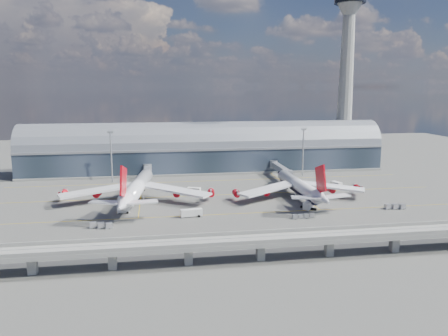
{
  "coord_description": "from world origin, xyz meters",
  "views": [
    {
      "loc": [
        -27.87,
        -166.65,
        47.28
      ],
      "look_at": [
        0.01,
        10.0,
        14.0
      ],
      "focal_mm": 35.0,
      "sensor_mm": 36.0,
      "label": 1
    }
  ],
  "objects": [
    {
      "name": "terminal",
      "position": [
        0.0,
        77.99,
        11.34
      ],
      "size": [
        200.0,
        30.0,
        28.0
      ],
      "color": "#212B37",
      "rests_on": "ground"
    },
    {
      "name": "service_truck_2",
      "position": [
        -15.51,
        -11.32,
        1.51
      ],
      "size": [
        8.21,
        3.2,
        2.9
      ],
      "rotation": [
        0.0,
        0.0,
        1.69
      ],
      "color": "silver",
      "rests_on": "ground"
    },
    {
      "name": "jet_bridge_right",
      "position": [
        36.33,
        51.18,
        5.18
      ],
      "size": [
        4.4,
        32.0,
        7.25
      ],
      "color": "gray",
      "rests_on": "ground"
    },
    {
      "name": "airliner_left",
      "position": [
        -36.34,
        12.63,
        5.94
      ],
      "size": [
        64.91,
        68.27,
        20.81
      ],
      "rotation": [
        0.0,
        0.0,
        -0.13
      ],
      "color": "white",
      "rests_on": "ground"
    },
    {
      "name": "service_truck_1",
      "position": [
        -40.74,
        -2.52,
        1.38
      ],
      "size": [
        4.85,
        2.62,
        2.73
      ],
      "rotation": [
        0.0,
        0.0,
        1.64
      ],
      "color": "silver",
      "rests_on": "ground"
    },
    {
      "name": "service_truck_3",
      "position": [
        30.73,
        -8.35,
        1.58
      ],
      "size": [
        5.99,
        6.46,
        3.09
      ],
      "rotation": [
        0.0,
        0.0,
        -0.7
      ],
      "color": "silver",
      "rests_on": "ground"
    },
    {
      "name": "jet_bridge_left",
      "position": [
        -32.55,
        53.12,
        5.18
      ],
      "size": [
        4.4,
        28.0,
        7.25
      ],
      "color": "gray",
      "rests_on": "ground"
    },
    {
      "name": "service_truck_5",
      "position": [
        -11.45,
        24.0,
        1.44
      ],
      "size": [
        6.26,
        4.32,
        2.82
      ],
      "rotation": [
        0.0,
        0.0,
        1.18
      ],
      "color": "silver",
      "rests_on": "ground"
    },
    {
      "name": "airliner_right",
      "position": [
        32.86,
        8.75,
        5.01
      ],
      "size": [
        58.19,
        60.8,
        19.33
      ],
      "rotation": [
        0.0,
        0.0,
        0.02
      ],
      "color": "white",
      "rests_on": "ground"
    },
    {
      "name": "control_tower",
      "position": [
        85.0,
        83.0,
        51.64
      ],
      "size": [
        19.0,
        19.0,
        103.0
      ],
      "color": "gray",
      "rests_on": "ground"
    },
    {
      "name": "floodlight_mast_right",
      "position": [
        50.0,
        55.0,
        13.63
      ],
      "size": [
        3.0,
        0.7,
        25.7
      ],
      "color": "gray",
      "rests_on": "ground"
    },
    {
      "name": "service_truck_4",
      "position": [
        55.92,
        23.7,
        1.63
      ],
      "size": [
        4.32,
        6.12,
        3.23
      ],
      "rotation": [
        0.0,
        0.0,
        0.35
      ],
      "color": "silver",
      "rests_on": "ground"
    },
    {
      "name": "taxi_lines",
      "position": [
        0.0,
        22.11,
        0.01
      ],
      "size": [
        200.0,
        80.12,
        0.01
      ],
      "color": "gold",
      "rests_on": "ground"
    },
    {
      "name": "cargo_train_1",
      "position": [
        24.85,
        -19.46,
        0.77
      ],
      "size": [
        8.92,
        2.47,
        1.47
      ],
      "rotation": [
        0.0,
        0.0,
        1.45
      ],
      "color": "gray",
      "rests_on": "ground"
    },
    {
      "name": "ground",
      "position": [
        0.0,
        0.0,
        0.0
      ],
      "size": [
        500.0,
        500.0,
        0.0
      ],
      "primitive_type": "plane",
      "color": "#474744",
      "rests_on": "ground"
    },
    {
      "name": "guideway",
      "position": [
        -0.0,
        -55.0,
        5.29
      ],
      "size": [
        220.0,
        8.5,
        7.2
      ],
      "color": "gray",
      "rests_on": "ground"
    },
    {
      "name": "floodlight_mast_left",
      "position": [
        -50.0,
        55.0,
        13.63
      ],
      "size": [
        3.0,
        0.7,
        25.7
      ],
      "color": "gray",
      "rests_on": "ground"
    },
    {
      "name": "cargo_train_0",
      "position": [
        -47.07,
        -19.78,
        0.97
      ],
      "size": [
        8.46,
        3.91,
        1.86
      ],
      "rotation": [
        0.0,
        0.0,
        1.84
      ],
      "color": "gray",
      "rests_on": "ground"
    },
    {
      "name": "cargo_train_2",
      "position": [
        64.38,
        -13.41,
        0.99
      ],
      "size": [
        8.64,
        2.94,
        1.89
      ],
      "rotation": [
        0.0,
        0.0,
        1.71
      ],
      "color": "gray",
      "rests_on": "ground"
    }
  ]
}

